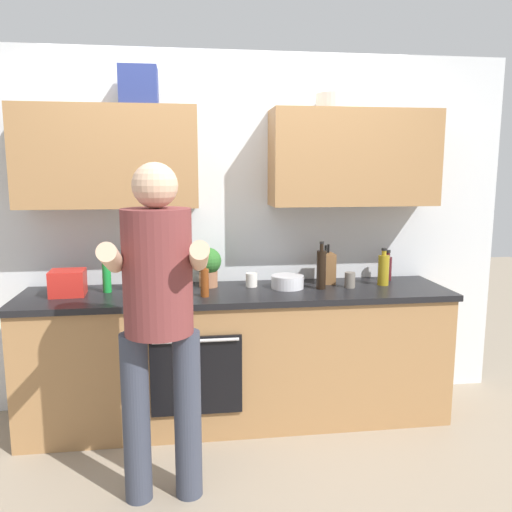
% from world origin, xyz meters
% --- Properties ---
extents(ground_plane, '(12.00, 12.00, 0.00)m').
position_xyz_m(ground_plane, '(0.00, 0.00, 0.00)').
color(ground_plane, gray).
extents(back_wall_unit, '(4.00, 0.38, 2.50)m').
position_xyz_m(back_wall_unit, '(-0.00, 0.27, 1.50)').
color(back_wall_unit, silver).
rests_on(back_wall_unit, ground).
extents(counter, '(2.84, 0.67, 0.90)m').
position_xyz_m(counter, '(-0.00, -0.00, 0.45)').
color(counter, '#A37547').
rests_on(counter, ground).
extents(person_standing, '(0.49, 0.45, 1.73)m').
position_xyz_m(person_standing, '(-0.48, -0.82, 1.03)').
color(person_standing, '#383D4C').
rests_on(person_standing, ground).
extents(bottle_vinegar, '(0.05, 0.05, 0.25)m').
position_xyz_m(bottle_vinegar, '(-0.22, -0.12, 1.00)').
color(bottle_vinegar, brown).
rests_on(bottle_vinegar, counter).
extents(bottle_water, '(0.08, 0.08, 0.33)m').
position_xyz_m(bottle_water, '(-0.68, 0.09, 1.03)').
color(bottle_water, silver).
rests_on(bottle_water, counter).
extents(bottle_soda, '(0.06, 0.06, 0.27)m').
position_xyz_m(bottle_soda, '(-0.85, 0.08, 1.02)').
color(bottle_soda, '#198C33').
rests_on(bottle_soda, counter).
extents(bottle_oil, '(0.08, 0.08, 0.26)m').
position_xyz_m(bottle_oil, '(1.02, 0.05, 1.01)').
color(bottle_oil, olive).
rests_on(bottle_oil, counter).
extents(bottle_soy, '(0.06, 0.06, 0.32)m').
position_xyz_m(bottle_soy, '(0.56, -0.01, 1.04)').
color(bottle_soy, black).
rests_on(bottle_soy, counter).
extents(bottle_wine, '(0.07, 0.07, 0.22)m').
position_xyz_m(bottle_wine, '(1.11, 0.20, 1.00)').
color(bottle_wine, '#471419').
rests_on(bottle_wine, counter).
extents(cup_stoneware, '(0.07, 0.07, 0.11)m').
position_xyz_m(cup_stoneware, '(0.77, -0.00, 0.95)').
color(cup_stoneware, slate).
rests_on(cup_stoneware, counter).
extents(cup_coffee, '(0.08, 0.08, 0.09)m').
position_xyz_m(cup_coffee, '(0.11, 0.12, 0.95)').
color(cup_coffee, white).
rests_on(cup_coffee, counter).
extents(mixing_bowl, '(0.22, 0.22, 0.09)m').
position_xyz_m(mixing_bowl, '(0.34, 0.04, 0.94)').
color(mixing_bowl, silver).
rests_on(mixing_bowl, counter).
extents(knife_block, '(0.10, 0.14, 0.27)m').
position_xyz_m(knife_block, '(0.65, 0.16, 1.01)').
color(knife_block, brown).
rests_on(knife_block, counter).
extents(potted_herb, '(0.18, 0.18, 0.27)m').
position_xyz_m(potted_herb, '(-0.19, 0.16, 1.05)').
color(potted_herb, '#9E6647').
rests_on(potted_herb, counter).
extents(grocery_bag_crisps, '(0.22, 0.20, 0.16)m').
position_xyz_m(grocery_bag_crisps, '(-1.09, 0.03, 0.98)').
color(grocery_bag_crisps, red).
rests_on(grocery_bag_crisps, counter).
extents(grocery_bag_rice, '(0.25, 0.20, 0.17)m').
position_xyz_m(grocery_bag_rice, '(-0.47, 0.09, 0.99)').
color(grocery_bag_rice, beige).
rests_on(grocery_bag_rice, counter).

